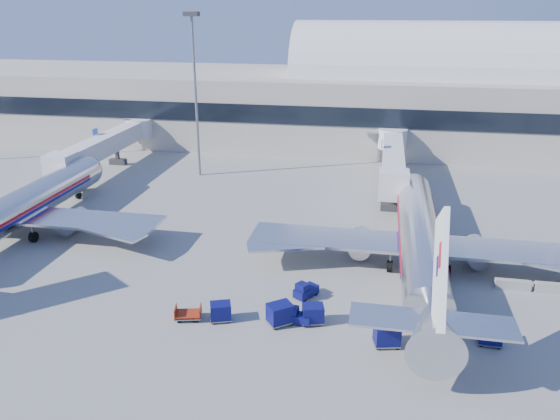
% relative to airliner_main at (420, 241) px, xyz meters
% --- Properties ---
extents(ground, '(260.00, 260.00, 0.00)m').
position_rel_airliner_main_xyz_m(ground, '(-10.00, -4.51, -2.93)').
color(ground, gray).
rests_on(ground, ground).
extents(terminal, '(170.00, 28.15, 21.00)m').
position_rel_airliner_main_xyz_m(terminal, '(-23.60, 51.46, 4.60)').
color(terminal, '#B2AA9E').
rests_on(terminal, ground).
extents(airliner_main, '(32.00, 37.26, 12.07)m').
position_rel_airliner_main_xyz_m(airliner_main, '(0.00, 0.00, 0.00)').
color(airliner_main, silver).
rests_on(airliner_main, ground).
extents(airliner_mid, '(32.00, 37.26, 12.07)m').
position_rel_airliner_main_xyz_m(airliner_mid, '(-42.00, 0.00, 0.00)').
color(airliner_mid, silver).
rests_on(airliner_mid, ground).
extents(jetbridge_near, '(4.40, 27.50, 6.25)m').
position_rel_airliner_main_xyz_m(jetbridge_near, '(-2.40, 26.30, 1.00)').
color(jetbridge_near, silver).
rests_on(jetbridge_near, ground).
extents(jetbridge_mid, '(4.40, 27.50, 6.25)m').
position_rel_airliner_main_xyz_m(jetbridge_mid, '(-44.40, 26.30, 1.00)').
color(jetbridge_mid, silver).
rests_on(jetbridge_mid, ground).
extents(mast_west, '(2.00, 1.20, 22.60)m').
position_rel_airliner_main_xyz_m(mast_west, '(-30.00, 25.49, 11.87)').
color(mast_west, slate).
rests_on(mast_west, ground).
extents(barrier_near, '(3.00, 0.55, 0.90)m').
position_rel_airliner_main_xyz_m(barrier_near, '(8.00, -2.51, -2.48)').
color(barrier_near, '#9E9E96').
rests_on(barrier_near, ground).
extents(barrier_mid, '(3.00, 0.55, 0.90)m').
position_rel_airliner_main_xyz_m(barrier_mid, '(11.30, -2.51, -2.48)').
color(barrier_mid, '#9E9E96').
rests_on(barrier_mid, ground).
extents(tug_lead, '(2.13, 1.23, 1.32)m').
position_rel_airliner_main_xyz_m(tug_lead, '(-9.69, -11.35, -2.32)').
color(tug_lead, '#090B4A').
rests_on(tug_lead, ground).
extents(tug_right, '(2.35, 2.29, 1.43)m').
position_rel_airliner_main_xyz_m(tug_right, '(0.90, -6.96, -2.28)').
color(tug_right, '#090B4A').
rests_on(tug_right, ground).
extents(tug_left, '(2.13, 2.45, 1.44)m').
position_rel_airliner_main_xyz_m(tug_left, '(-9.66, -7.22, -2.27)').
color(tug_left, '#090B4A').
rests_on(tug_left, ground).
extents(cart_train_a, '(2.00, 1.70, 1.53)m').
position_rel_airliner_main_xyz_m(cart_train_a, '(-8.50, -11.10, -2.11)').
color(cart_train_a, '#090B4A').
rests_on(cart_train_a, ground).
extents(cart_train_b, '(2.43, 2.35, 1.71)m').
position_rel_airliner_main_xyz_m(cart_train_b, '(-11.00, -11.69, -2.02)').
color(cart_train_b, '#090B4A').
rests_on(cart_train_b, ground).
extents(cart_train_c, '(2.02, 1.78, 1.49)m').
position_rel_airliner_main_xyz_m(cart_train_c, '(-15.68, -12.08, -2.13)').
color(cart_train_c, '#090B4A').
rests_on(cart_train_c, ground).
extents(cart_solo_near, '(2.16, 1.83, 1.66)m').
position_rel_airliner_main_xyz_m(cart_solo_near, '(-2.82, -13.10, -2.04)').
color(cart_solo_near, '#090B4A').
rests_on(cart_solo_near, ground).
extents(cart_solo_far, '(1.75, 1.36, 1.51)m').
position_rel_airliner_main_xyz_m(cart_solo_far, '(4.61, -11.53, -2.12)').
color(cart_solo_far, '#090B4A').
rests_on(cart_solo_far, ground).
extents(cart_open_red, '(2.32, 1.87, 0.55)m').
position_rel_airliner_main_xyz_m(cart_open_red, '(-18.25, -12.39, -2.53)').
color(cart_open_red, slate).
rests_on(cart_open_red, ground).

